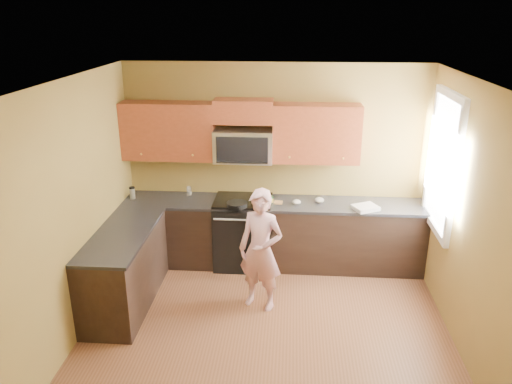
# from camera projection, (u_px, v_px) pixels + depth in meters

# --- Properties ---
(floor) EXTENTS (4.00, 4.00, 0.00)m
(floor) POSITION_uv_depth(u_px,v_px,m) (266.00, 339.00, 5.30)
(floor) COLOR brown
(floor) RESTS_ON ground
(ceiling) EXTENTS (4.00, 4.00, 0.00)m
(ceiling) POSITION_uv_depth(u_px,v_px,m) (268.00, 84.00, 4.36)
(ceiling) COLOR white
(ceiling) RESTS_ON ground
(wall_back) EXTENTS (4.00, 0.00, 4.00)m
(wall_back) POSITION_uv_depth(u_px,v_px,m) (275.00, 164.00, 6.70)
(wall_back) COLOR brown
(wall_back) RESTS_ON ground
(wall_front) EXTENTS (4.00, 0.00, 4.00)m
(wall_front) POSITION_uv_depth(u_px,v_px,m) (248.00, 360.00, 2.96)
(wall_front) COLOR brown
(wall_front) RESTS_ON ground
(wall_left) EXTENTS (0.00, 4.00, 4.00)m
(wall_left) POSITION_uv_depth(u_px,v_px,m) (68.00, 218.00, 4.97)
(wall_left) COLOR brown
(wall_left) RESTS_ON ground
(wall_right) EXTENTS (0.00, 4.00, 4.00)m
(wall_right) POSITION_uv_depth(u_px,v_px,m) (477.00, 231.00, 4.69)
(wall_right) COLOR brown
(wall_right) RESTS_ON ground
(cabinet_back_run) EXTENTS (4.00, 0.60, 0.88)m
(cabinet_back_run) POSITION_uv_depth(u_px,v_px,m) (273.00, 234.00, 6.74)
(cabinet_back_run) COLOR black
(cabinet_back_run) RESTS_ON floor
(cabinet_left_run) EXTENTS (0.60, 1.60, 0.88)m
(cabinet_left_run) POSITION_uv_depth(u_px,v_px,m) (125.00, 270.00, 5.83)
(cabinet_left_run) COLOR black
(cabinet_left_run) RESTS_ON floor
(countertop_back) EXTENTS (4.00, 0.62, 0.04)m
(countertop_back) POSITION_uv_depth(u_px,v_px,m) (273.00, 203.00, 6.57)
(countertop_back) COLOR black
(countertop_back) RESTS_ON cabinet_back_run
(countertop_left) EXTENTS (0.62, 1.60, 0.04)m
(countertop_left) POSITION_uv_depth(u_px,v_px,m) (122.00, 234.00, 5.67)
(countertop_left) COLOR black
(countertop_left) RESTS_ON cabinet_left_run
(stove) EXTENTS (0.76, 0.65, 0.95)m
(stove) POSITION_uv_depth(u_px,v_px,m) (243.00, 232.00, 6.73)
(stove) COLOR black
(stove) RESTS_ON floor
(microwave) EXTENTS (0.76, 0.40, 0.42)m
(microwave) POSITION_uv_depth(u_px,v_px,m) (244.00, 161.00, 6.51)
(microwave) COLOR silver
(microwave) RESTS_ON wall_back
(upper_cab_left) EXTENTS (1.22, 0.33, 0.75)m
(upper_cab_left) POSITION_uv_depth(u_px,v_px,m) (170.00, 158.00, 6.61)
(upper_cab_left) COLOR brown
(upper_cab_left) RESTS_ON wall_back
(upper_cab_right) EXTENTS (1.12, 0.33, 0.75)m
(upper_cab_right) POSITION_uv_depth(u_px,v_px,m) (315.00, 161.00, 6.48)
(upper_cab_right) COLOR brown
(upper_cab_right) RESTS_ON wall_back
(upper_cab_over_mw) EXTENTS (0.76, 0.33, 0.30)m
(upper_cab_over_mw) POSITION_uv_depth(u_px,v_px,m) (244.00, 111.00, 6.32)
(upper_cab_over_mw) COLOR brown
(upper_cab_over_mw) RESTS_ON wall_back
(window) EXTENTS (0.06, 1.06, 1.66)m
(window) POSITION_uv_depth(u_px,v_px,m) (443.00, 163.00, 5.71)
(window) COLOR white
(window) RESTS_ON wall_right
(woman) EXTENTS (0.62, 0.52, 1.46)m
(woman) POSITION_uv_depth(u_px,v_px,m) (261.00, 250.00, 5.67)
(woman) COLOR pink
(woman) RESTS_ON floor
(frying_pan) EXTENTS (0.36, 0.51, 0.06)m
(frying_pan) POSITION_uv_depth(u_px,v_px,m) (237.00, 207.00, 6.33)
(frying_pan) COLOR black
(frying_pan) RESTS_ON stove
(butter_tub) EXTENTS (0.14, 0.14, 0.09)m
(butter_tub) POSITION_uv_depth(u_px,v_px,m) (269.00, 202.00, 6.57)
(butter_tub) COLOR yellow
(butter_tub) RESTS_ON countertop_back
(toast_slice) EXTENTS (0.12, 0.12, 0.01)m
(toast_slice) POSITION_uv_depth(u_px,v_px,m) (278.00, 202.00, 6.53)
(toast_slice) COLOR #B27F47
(toast_slice) RESTS_ON countertop_back
(napkin_a) EXTENTS (0.12, 0.13, 0.06)m
(napkin_a) POSITION_uv_depth(u_px,v_px,m) (297.00, 202.00, 6.48)
(napkin_a) COLOR silver
(napkin_a) RESTS_ON countertop_back
(napkin_b) EXTENTS (0.12, 0.14, 0.07)m
(napkin_b) POSITION_uv_depth(u_px,v_px,m) (319.00, 200.00, 6.54)
(napkin_b) COLOR silver
(napkin_b) RESTS_ON countertop_back
(dish_towel) EXTENTS (0.38, 0.35, 0.05)m
(dish_towel) POSITION_uv_depth(u_px,v_px,m) (365.00, 208.00, 6.31)
(dish_towel) COLOR white
(dish_towel) RESTS_ON countertop_back
(travel_mug) EXTENTS (0.10, 0.10, 0.16)m
(travel_mug) POSITION_uv_depth(u_px,v_px,m) (133.00, 198.00, 6.69)
(travel_mug) COLOR silver
(travel_mug) RESTS_ON countertop_back
(glass_a) EXTENTS (0.09, 0.09, 0.12)m
(glass_a) POSITION_uv_depth(u_px,v_px,m) (189.00, 191.00, 6.79)
(glass_a) COLOR silver
(glass_a) RESTS_ON countertop_back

